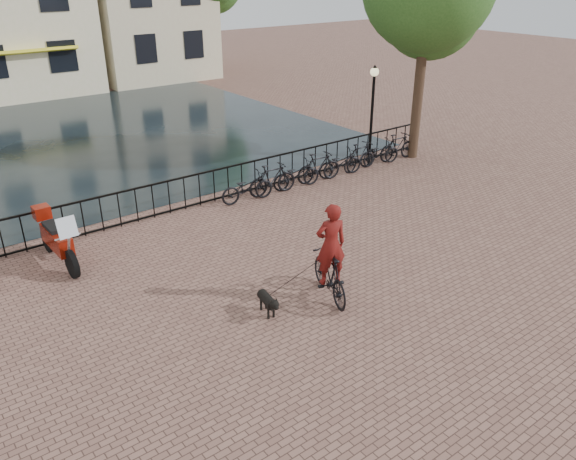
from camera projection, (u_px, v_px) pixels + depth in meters
ground at (381, 338)px, 10.93m from camera, size 100.00×100.00×0.00m
canal_water at (80, 139)px, 23.34m from camera, size 20.00×20.00×0.00m
railing at (185, 193)px, 16.45m from camera, size 20.00×0.05×1.02m
lamp_post at (373, 99)px, 19.31m from camera, size 0.30×0.30×3.45m
cyclist at (330, 257)px, 11.89m from camera, size 1.12×1.94×2.56m
dog at (267, 302)px, 11.58m from camera, size 0.40×0.83×0.54m
motorcycle at (56, 234)px, 13.31m from camera, size 0.60×2.24×1.59m
parked_bike_0 at (247, 187)px, 17.03m from camera, size 1.77×0.77×0.90m
parked_bike_1 at (272, 179)px, 17.53m from camera, size 1.70×0.63×1.00m
parked_bike_2 at (296, 175)px, 18.08m from camera, size 1.77×0.78×0.90m
parked_bike_3 at (319, 167)px, 18.58m from camera, size 1.71×0.68×1.00m
parked_bike_4 at (340, 163)px, 19.12m from camera, size 1.78×0.82×0.90m
parked_bike_5 at (360, 156)px, 19.62m from camera, size 1.70×0.62×1.00m
parked_bike_6 at (379, 153)px, 20.16m from camera, size 1.78×0.80×0.90m
parked_bike_7 at (397, 147)px, 20.66m from camera, size 1.70×0.61×1.00m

